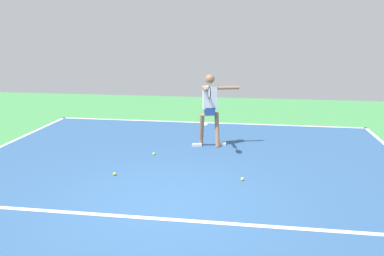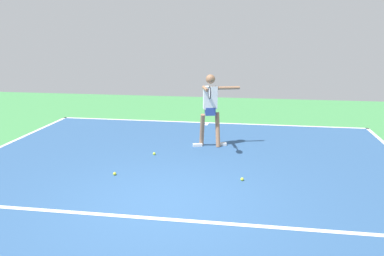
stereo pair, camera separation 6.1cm
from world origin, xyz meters
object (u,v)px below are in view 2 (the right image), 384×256
(tennis_player, at_px, (211,105))
(tennis_ball_by_sideline, at_px, (242,179))
(tennis_ball_by_baseline, at_px, (154,154))
(tennis_ball_far_corner, at_px, (115,174))

(tennis_player, height_order, tennis_ball_by_sideline, tennis_player)
(tennis_player, distance_m, tennis_ball_by_baseline, 1.86)
(tennis_ball_by_sideline, bearing_deg, tennis_ball_by_baseline, -32.11)
(tennis_player, bearing_deg, tennis_ball_far_corner, 38.44)
(tennis_player, height_order, tennis_ball_by_baseline, tennis_player)
(tennis_player, bearing_deg, tennis_ball_by_sideline, 95.64)
(tennis_ball_by_baseline, distance_m, tennis_ball_by_sideline, 2.51)
(tennis_player, xyz_separation_m, tennis_ball_by_sideline, (-0.88, 2.26, -1.04))
(tennis_ball_by_sideline, relative_size, tennis_ball_far_corner, 1.00)
(tennis_ball_by_baseline, height_order, tennis_ball_by_sideline, same)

